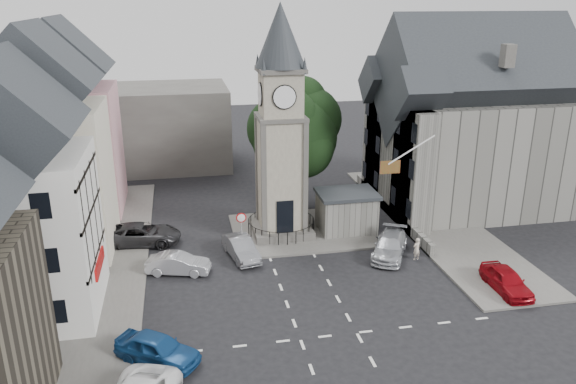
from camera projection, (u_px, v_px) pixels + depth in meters
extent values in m
plane|color=black|center=(305.00, 285.00, 33.99)|extent=(120.00, 120.00, 0.00)
cube|color=#595651|center=(102.00, 259.00, 37.25)|extent=(6.00, 30.00, 0.14)
cube|color=#595651|center=(433.00, 220.00, 43.56)|extent=(6.00, 26.00, 0.14)
cube|color=#595651|center=(301.00, 231.00, 41.65)|extent=(10.00, 8.00, 0.16)
cube|color=silver|center=(329.00, 336.00, 28.90)|extent=(20.00, 8.00, 0.01)
cube|color=#4C4944|center=(281.00, 229.00, 41.28)|extent=(4.20, 4.20, 0.70)
torus|color=black|center=(281.00, 220.00, 41.04)|extent=(4.86, 4.86, 0.06)
cube|color=gray|center=(281.00, 173.00, 39.84)|extent=(3.00, 3.00, 8.00)
cube|color=black|center=(285.00, 217.00, 39.43)|extent=(1.20, 0.25, 2.40)
cube|color=#4C4944|center=(281.00, 117.00, 38.52)|extent=(3.30, 3.30, 0.25)
cube|color=gray|center=(281.00, 94.00, 37.99)|extent=(2.70, 2.70, 3.20)
cylinder|color=white|center=(284.00, 97.00, 36.69)|extent=(1.50, 0.12, 1.50)
cube|color=#4C4944|center=(281.00, 70.00, 37.46)|extent=(3.10, 3.10, 0.30)
cone|color=#212529|center=(280.00, 35.00, 36.71)|extent=(3.40, 3.40, 4.20)
cube|color=#616059|center=(346.00, 213.00, 41.34)|extent=(4.00, 3.00, 2.80)
cube|color=#212529|center=(347.00, 194.00, 40.83)|extent=(4.30, 3.30, 0.25)
cylinder|color=black|center=(294.00, 182.00, 45.66)|extent=(0.70, 0.70, 4.40)
cylinder|color=black|center=(242.00, 234.00, 38.09)|extent=(0.10, 0.10, 2.50)
cone|color=#A50C0C|center=(241.00, 218.00, 37.58)|extent=(0.70, 0.06, 0.70)
cone|color=white|center=(241.00, 218.00, 37.56)|extent=(0.54, 0.04, 0.54)
cube|color=#C98A95|center=(70.00, 151.00, 44.33)|extent=(7.50, 7.00, 10.00)
cube|color=beige|center=(50.00, 182.00, 36.93)|extent=(7.50, 7.00, 10.00)
cube|color=silver|center=(21.00, 237.00, 29.68)|extent=(7.50, 7.00, 9.00)
cube|color=#4C4944|center=(128.00, 128.00, 56.41)|extent=(20.00, 10.00, 8.00)
cube|color=#616059|center=(468.00, 153.00, 45.59)|extent=(14.00, 10.00, 9.00)
cube|color=#616059|center=(413.00, 169.00, 41.23)|extent=(1.60, 4.40, 9.00)
cube|color=#616059|center=(380.00, 146.00, 47.71)|extent=(1.60, 4.40, 9.00)
cube|color=#616059|center=(390.00, 209.00, 44.77)|extent=(0.40, 16.00, 0.90)
cylinder|color=white|center=(411.00, 150.00, 36.83)|extent=(3.17, 0.10, 1.89)
plane|color=#B21414|center=(390.00, 167.00, 36.94)|extent=(1.40, 0.00, 1.40)
imported|color=navy|center=(157.00, 349.00, 26.64)|extent=(4.46, 3.82, 1.45)
imported|color=#B1B3BA|center=(178.00, 264.00, 35.24)|extent=(4.19, 2.31, 1.31)
imported|color=#2A2A2C|center=(141.00, 234.00, 39.33)|extent=(5.72, 3.10, 1.52)
imported|color=gray|center=(241.00, 248.00, 37.32)|extent=(2.35, 4.41, 1.38)
imported|color=#B5B8BE|center=(390.00, 246.00, 37.64)|extent=(4.06, 5.19, 1.41)
imported|color=maroon|center=(506.00, 280.00, 33.07)|extent=(1.76, 4.18, 1.41)
imported|color=beige|center=(417.00, 249.00, 37.04)|extent=(0.66, 0.54, 1.54)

